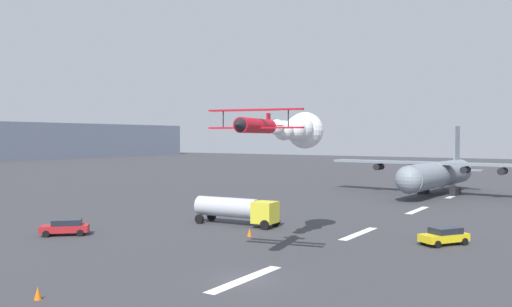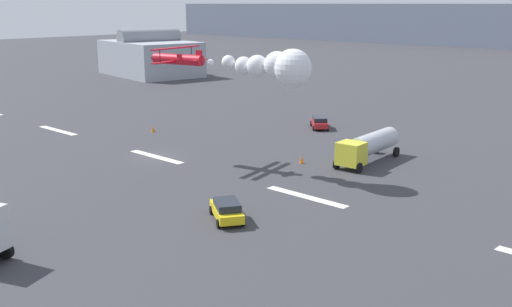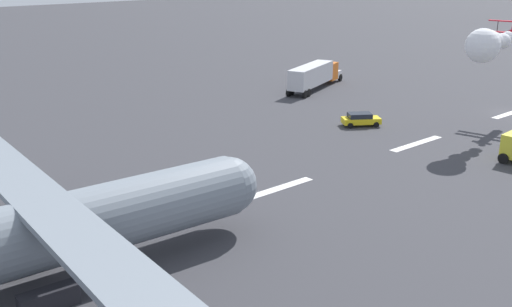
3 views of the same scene
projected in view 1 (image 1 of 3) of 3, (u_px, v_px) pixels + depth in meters
name	position (u px, v px, depth m)	size (l,w,h in m)	color
ground_plane	(245.00, 279.00, 35.52)	(440.00, 440.00, 0.00)	#38383D
runway_stripe_4	(245.00, 279.00, 35.52)	(8.00, 0.90, 0.01)	white
runway_stripe_5	(359.00, 234.00, 52.18)	(8.00, 0.90, 0.01)	white
runway_stripe_6	(417.00, 210.00, 68.83)	(8.00, 0.90, 0.01)	white
runway_stripe_7	(453.00, 196.00, 85.48)	(8.00, 0.90, 0.01)	white
cargo_transport_plane	(435.00, 174.00, 86.23)	(27.42, 36.39, 11.36)	gray
stunt_biplane_red	(297.00, 129.00, 47.61)	(17.79, 7.86, 3.41)	red
fuel_tanker_truck	(237.00, 209.00, 57.28)	(3.35, 9.51, 2.90)	yellow
followme_car_yellow	(444.00, 235.00, 46.82)	(4.59, 3.88, 1.52)	yellow
airport_staff_sedan	(65.00, 227.00, 51.40)	(4.33, 4.46, 1.52)	#B21E23
traffic_cone_near	(38.00, 293.00, 31.03)	(0.44, 0.44, 0.75)	orange
traffic_cone_far	(249.00, 232.00, 50.77)	(0.44, 0.44, 0.75)	orange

